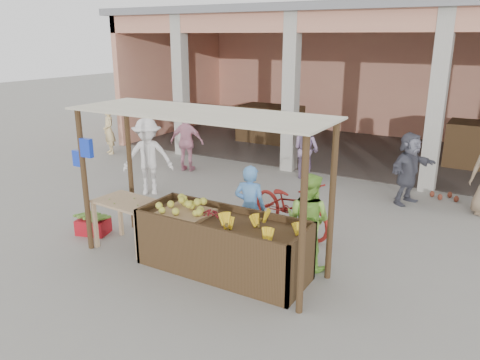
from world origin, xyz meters
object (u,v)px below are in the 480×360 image
Objects in this scene: fruit_stall at (223,247)px; side_table at (127,208)px; red_crate at (93,226)px; vendor_green at (308,218)px; motorcycle at (291,205)px; vendor_blue at (250,205)px.

fruit_stall is 1.85m from side_table.
red_crate is (-0.95, 0.09, -0.55)m from side_table.
vendor_green is (3.80, 0.80, 0.65)m from red_crate.
fruit_stall is 2.79m from red_crate.
vendor_green is 1.38m from motorcycle.
vendor_blue is at bearing 92.17° from fruit_stall.
vendor_green is at bearing 38.53° from fruit_stall.
fruit_stall is 4.87× the size of red_crate.
fruit_stall is 0.97m from vendor_blue.
motorcycle is (0.28, 1.02, -0.27)m from vendor_blue.
motorcycle is at bearing 47.89° from side_table.
vendor_blue reaches higher than fruit_stall.
side_table is 0.55× the size of motorcycle.
vendor_blue is 1.06m from vendor_green.
vendor_blue is (-0.03, 0.89, 0.37)m from fruit_stall.
red_crate is 0.28× the size of motorcycle.
vendor_green is (2.85, 0.89, 0.10)m from side_table.
fruit_stall is 1.36m from vendor_green.
vendor_blue is at bearing 0.76° from red_crate.
vendor_blue is at bearing -174.37° from motorcycle.
side_table is 2.89m from motorcycle.
side_table is at bearing 154.87° from motorcycle.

